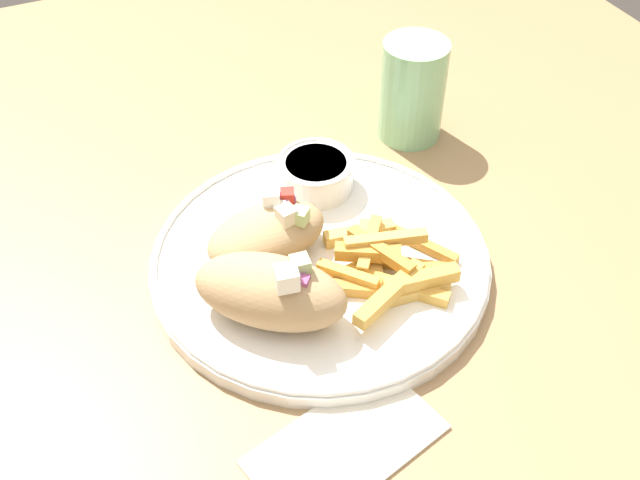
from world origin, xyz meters
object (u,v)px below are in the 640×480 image
object	(u,v)px
fries_pile	(381,265)
pita_sandwich_near	(271,291)
sauce_ramekin	(316,172)
water_glass	(412,95)
plate	(320,259)
pita_sandwich_far	(267,233)

from	to	relation	value
fries_pile	pita_sandwich_near	bearing A→B (deg)	-178.22
sauce_ramekin	water_glass	world-z (taller)	water_glass
sauce_ramekin	water_glass	distance (m)	0.15
sauce_ramekin	plate	bearing A→B (deg)	-112.33
plate	fries_pile	size ratio (longest dim) A/B	2.01
plate	pita_sandwich_far	bearing A→B (deg)	150.36
pita_sandwich_far	water_glass	bearing A→B (deg)	24.79
pita_sandwich_far	fries_pile	world-z (taller)	pita_sandwich_far
fries_pile	water_glass	xyz separation A→B (m)	(0.14, 0.19, 0.02)
plate	water_glass	world-z (taller)	water_glass
plate	sauce_ramekin	distance (m)	0.10
plate	fries_pile	world-z (taller)	fries_pile
plate	pita_sandwich_far	distance (m)	0.06
pita_sandwich_near	water_glass	world-z (taller)	water_glass
pita_sandwich_far	water_glass	xyz separation A→B (m)	(0.22, 0.12, 0.01)
fries_pile	water_glass	size ratio (longest dim) A/B	1.38
pita_sandwich_near	plate	bearing A→B (deg)	75.49
plate	pita_sandwich_far	xyz separation A→B (m)	(-0.04, 0.02, 0.03)
pita_sandwich_near	sauce_ramekin	xyz separation A→B (m)	(0.10, 0.14, -0.01)
pita_sandwich_far	water_glass	distance (m)	0.25
pita_sandwich_far	fries_pile	distance (m)	0.10
plate	pita_sandwich_far	world-z (taller)	pita_sandwich_far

